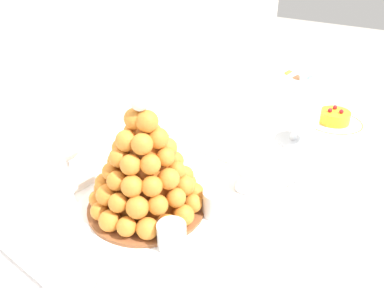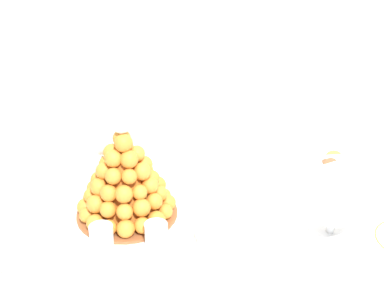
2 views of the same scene
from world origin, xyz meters
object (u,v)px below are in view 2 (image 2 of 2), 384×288
at_px(dessert_cup_mid_right, 208,233).
at_px(dessert_cup_mid_left, 101,236).
at_px(dessert_cup_centre, 156,235).
at_px(serving_tray, 128,221).
at_px(dessert_cup_left, 38,240).
at_px(croquembouche, 125,180).
at_px(macaron_goblet, 336,188).
at_px(wine_glass, 101,145).

bearing_deg(dessert_cup_mid_right, dessert_cup_mid_left, 176.76).
height_order(dessert_cup_centre, dessert_cup_mid_right, dessert_cup_centre).
distance_m(dessert_cup_centre, dessert_cup_mid_right, 0.12).
relative_size(serving_tray, dessert_cup_mid_right, 9.97).
bearing_deg(serving_tray, dessert_cup_mid_left, -122.17).
distance_m(dessert_cup_left, dessert_cup_mid_right, 0.40).
distance_m(dessert_cup_mid_left, dessert_cup_centre, 0.13).
relative_size(croquembouche, dessert_cup_mid_left, 4.75).
relative_size(dessert_cup_mid_left, dessert_cup_mid_right, 1.05).
relative_size(serving_tray, croquembouche, 2.00).
bearing_deg(macaron_goblet, dessert_cup_mid_left, -179.56).
distance_m(croquembouche, dessert_cup_mid_right, 0.25).
height_order(dessert_cup_mid_right, macaron_goblet, macaron_goblet).
bearing_deg(dessert_cup_mid_left, serving_tray, 57.83).
relative_size(dessert_cup_mid_left, dessert_cup_centre, 0.99).
height_order(croquembouche, dessert_cup_left, croquembouche).
relative_size(dessert_cup_centre, dessert_cup_mid_right, 1.05).
distance_m(dessert_cup_mid_left, wine_glass, 0.31).
height_order(serving_tray, dessert_cup_mid_left, dessert_cup_mid_left).
xyz_separation_m(dessert_cup_mid_left, macaron_goblet, (0.56, 0.00, 0.10)).
xyz_separation_m(dessert_cup_left, dessert_cup_centre, (0.28, -0.01, 0.00)).
xyz_separation_m(croquembouche, dessert_cup_centre, (0.07, -0.13, -0.08)).
xyz_separation_m(dessert_cup_mid_left, dessert_cup_mid_right, (0.26, -0.01, 0.00)).
distance_m(serving_tray, dessert_cup_centre, 0.13).
distance_m(serving_tray, dessert_cup_mid_right, 0.23).
bearing_deg(dessert_cup_centre, croquembouche, 118.60).
relative_size(dessert_cup_left, wine_glass, 0.33).
height_order(croquembouche, wine_glass, croquembouche).
relative_size(dessert_cup_mid_left, wine_glass, 0.34).
bearing_deg(macaron_goblet, wine_glass, 153.18).
xyz_separation_m(dessert_cup_centre, macaron_goblet, (0.43, 0.02, 0.10)).
distance_m(dessert_cup_left, dessert_cup_mid_left, 0.15).
relative_size(dessert_cup_left, macaron_goblet, 0.25).
xyz_separation_m(serving_tray, dessert_cup_left, (-0.21, -0.10, 0.03)).
bearing_deg(croquembouche, dessert_cup_mid_left, -115.04).
relative_size(serving_tray, wine_glass, 3.23).
distance_m(dessert_cup_centre, wine_glass, 0.35).
bearing_deg(serving_tray, dessert_cup_centre, -56.64).
relative_size(macaron_goblet, wine_glass, 1.31).
bearing_deg(croquembouche, dessert_cup_mid_right, -34.55).
bearing_deg(dessert_cup_left, dessert_cup_centre, -1.54).
distance_m(dessert_cup_centre, macaron_goblet, 0.44).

